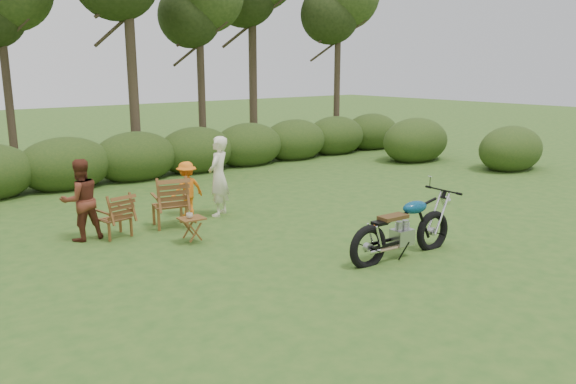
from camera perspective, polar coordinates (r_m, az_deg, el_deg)
ground at (r=9.74m, az=7.15°, el=-6.80°), size 80.00×80.00×0.00m
tree_line at (r=17.60m, az=-15.34°, el=14.14°), size 22.52×11.62×8.14m
motorcycle at (r=10.00m, az=11.39°, el=-6.43°), size 2.25×0.98×1.26m
lawn_chair_right at (r=11.86m, az=-11.82°, el=-3.41°), size 0.89×0.89×1.06m
lawn_chair_left at (r=11.41m, az=-17.11°, el=-4.36°), size 0.68×0.68×0.86m
side_table at (r=10.63m, az=-9.72°, el=-3.85°), size 0.49×0.42×0.48m
cup at (r=10.54m, az=-9.96°, el=-2.37°), size 0.16×0.16×0.10m
adult_a at (r=12.54m, az=-6.96°, el=-2.34°), size 0.77×0.71×1.76m
adult_b at (r=11.41m, az=-20.01°, el=-4.57°), size 0.78×0.62×1.56m
child at (r=12.62m, az=-10.12°, el=-2.35°), size 0.80×0.48×1.21m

